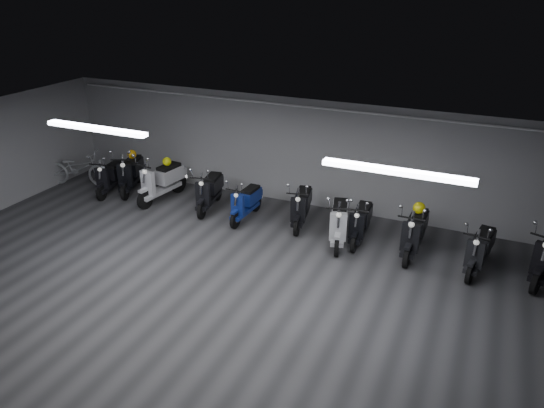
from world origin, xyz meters
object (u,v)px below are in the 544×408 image
at_px(scooter_0, 110,171).
at_px(scooter_4, 246,197).
at_px(scooter_2, 161,175).
at_px(scooter_7, 361,216).
at_px(scooter_5, 301,200).
at_px(helmet_2, 167,162).
at_px(scooter_9, 481,243).
at_px(scooter_6, 339,215).
at_px(helmet_0, 132,154).
at_px(scooter_3, 209,185).
at_px(bicycle, 77,165).
at_px(helmet_1, 419,208).
at_px(scooter_1, 130,167).
at_px(scooter_8, 415,225).

distance_m(scooter_0, scooter_4, 4.17).
xyz_separation_m(scooter_0, scooter_2, (1.60, 0.13, 0.10)).
height_order(scooter_0, scooter_7, scooter_0).
relative_size(scooter_5, helmet_2, 7.29).
bearing_deg(scooter_0, scooter_5, -8.74).
height_order(scooter_7, scooter_9, scooter_9).
bearing_deg(scooter_6, scooter_4, 160.40).
bearing_deg(helmet_0, scooter_3, -8.62).
height_order(bicycle, helmet_2, bicycle).
bearing_deg(scooter_7, helmet_0, 172.46).
height_order(scooter_2, scooter_3, scooter_2).
height_order(scooter_4, scooter_9, scooter_9).
xyz_separation_m(scooter_4, scooter_9, (5.41, -0.24, 0.04)).
bearing_deg(scooter_0, bicycle, 165.57).
bearing_deg(scooter_3, helmet_2, 160.21).
bearing_deg(scooter_0, helmet_1, -10.25).
xyz_separation_m(scooter_1, scooter_6, (6.19, -0.57, -0.01)).
bearing_deg(helmet_1, helmet_0, 177.11).
height_order(scooter_1, scooter_7, scooter_1).
xyz_separation_m(scooter_5, helmet_0, (-5.18, 0.31, 0.35)).
bearing_deg(scooter_9, scooter_5, -176.82).
bearing_deg(scooter_8, helmet_2, 177.15).
height_order(scooter_0, scooter_4, scooter_0).
bearing_deg(scooter_8, scooter_2, 179.47).
xyz_separation_m(scooter_4, helmet_0, (-3.83, 0.58, 0.39)).
xyz_separation_m(scooter_3, helmet_1, (5.21, 0.01, 0.33)).
xyz_separation_m(scooter_1, scooter_2, (1.16, -0.20, 0.03)).
bearing_deg(scooter_3, scooter_0, 172.82).
height_order(scooter_9, helmet_2, scooter_9).
distance_m(scooter_0, scooter_3, 3.04).
distance_m(scooter_4, scooter_8, 4.08).
distance_m(scooter_2, scooter_5, 3.93).
relative_size(scooter_8, helmet_0, 7.28).
distance_m(scooter_5, helmet_2, 3.91).
bearing_deg(helmet_2, scooter_0, -166.28).
relative_size(scooter_3, helmet_2, 7.47).
bearing_deg(scooter_9, scooter_7, -175.92).
relative_size(bicycle, helmet_1, 7.16).
xyz_separation_m(scooter_2, scooter_6, (5.02, -0.37, -0.04)).
relative_size(scooter_2, scooter_8, 1.05).
distance_m(scooter_2, scooter_7, 5.44).
distance_m(bicycle, helmet_0, 1.69).
relative_size(scooter_2, scooter_6, 1.06).
height_order(scooter_1, scooter_2, scooter_2).
xyz_separation_m(scooter_0, scooter_1, (0.43, 0.33, 0.07)).
xyz_separation_m(scooter_1, scooter_4, (3.74, -0.34, -0.10)).
relative_size(scooter_0, scooter_3, 0.95).
bearing_deg(bicycle, scooter_9, -107.52).
relative_size(scooter_5, scooter_8, 0.93).
bearing_deg(bicycle, scooter_2, -104.52).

